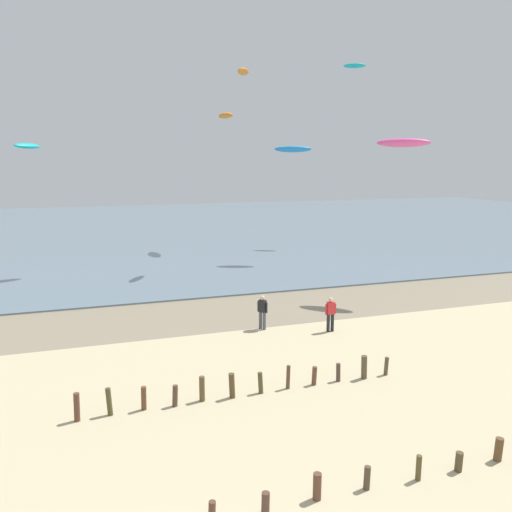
% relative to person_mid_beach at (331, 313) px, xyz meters
% --- Properties ---
extents(wet_sand_strip, '(120.00, 6.42, 0.01)m').
position_rel_person_mid_beach_xyz_m(wet_sand_strip, '(-8.94, 4.78, -0.91)').
color(wet_sand_strip, gray).
rests_on(wet_sand_strip, ground).
extents(sea, '(160.00, 70.00, 0.10)m').
position_rel_person_mid_beach_xyz_m(sea, '(-8.94, 42.99, -0.87)').
color(sea, slate).
rests_on(sea, ground).
extents(groyne_near, '(15.25, 0.34, 0.75)m').
position_rel_person_mid_beach_xyz_m(groyne_near, '(-2.73, -11.60, -0.61)').
color(groyne_near, '#4A402F').
rests_on(groyne_near, ground).
extents(groyne_mid, '(11.56, 0.35, 0.95)m').
position_rel_person_mid_beach_xyz_m(groyne_mid, '(-6.23, -5.45, -0.50)').
color(groyne_mid, brown).
rests_on(groyne_mid, ground).
extents(person_mid_beach, '(0.57, 0.23, 1.71)m').
position_rel_person_mid_beach_xyz_m(person_mid_beach, '(0.00, 0.00, 0.00)').
color(person_mid_beach, '#232328').
rests_on(person_mid_beach, ground).
extents(person_by_waterline, '(0.40, 0.47, 1.71)m').
position_rel_person_mid_beach_xyz_m(person_by_waterline, '(-3.01, 1.39, 0.00)').
color(person_by_waterline, '#4C4C56').
rests_on(person_by_waterline, ground).
extents(kite_aloft_1, '(3.00, 2.83, 0.63)m').
position_rel_person_mid_beach_xyz_m(kite_aloft_1, '(6.86, 4.76, 8.32)').
color(kite_aloft_1, '#E54C99').
extents(kite_aloft_2, '(2.43, 2.58, 0.64)m').
position_rel_person_mid_beach_xyz_m(kite_aloft_2, '(-14.94, 24.62, 8.48)').
color(kite_aloft_2, '#19B2B7').
extents(kite_aloft_4, '(3.13, 2.02, 0.70)m').
position_rel_person_mid_beach_xyz_m(kite_aloft_4, '(5.23, 17.51, 8.22)').
color(kite_aloft_4, '#2384D1').
extents(kite_aloft_6, '(2.24, 1.60, 0.57)m').
position_rel_person_mid_beach_xyz_m(kite_aloft_6, '(14.56, 24.81, 16.28)').
color(kite_aloft_6, '#19B2B7').
extents(kite_aloft_7, '(1.76, 2.33, 0.55)m').
position_rel_person_mid_beach_xyz_m(kite_aloft_7, '(0.70, 16.27, 13.72)').
color(kite_aloft_7, orange).
extents(kite_aloft_8, '(1.12, 3.03, 0.57)m').
position_rel_person_mid_beach_xyz_m(kite_aloft_8, '(1.84, 25.30, 11.35)').
color(kite_aloft_8, orange).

